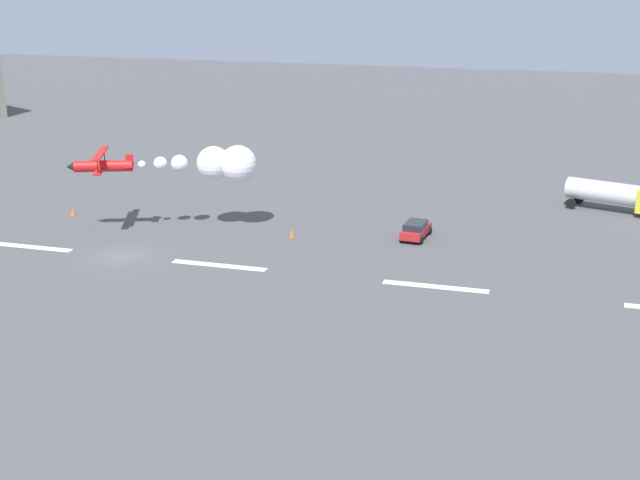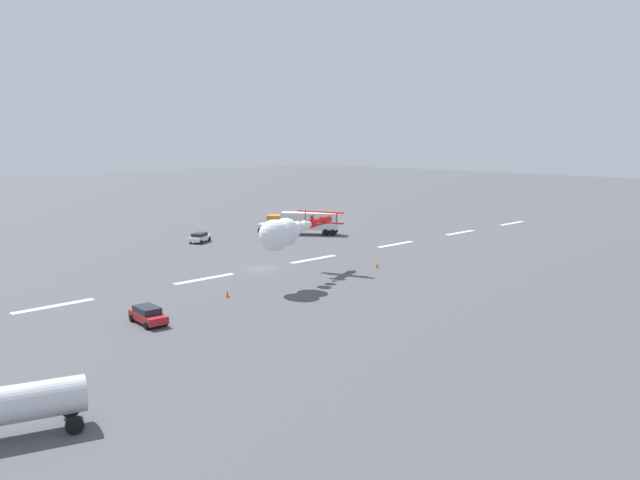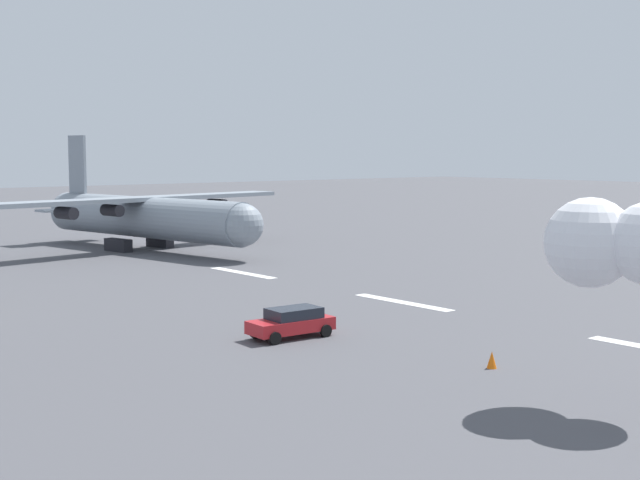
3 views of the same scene
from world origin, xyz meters
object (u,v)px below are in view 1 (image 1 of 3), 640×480
object	(u,v)px
traffic_cone_near	(73,212)
traffic_cone_far	(292,233)
stunt_biplane_red	(213,164)
fuel_tanker_truck	(616,195)
airport_staff_sedan	(416,229)

from	to	relation	value
traffic_cone_near	traffic_cone_far	distance (m)	22.46
stunt_biplane_red	fuel_tanker_truck	size ratio (longest dim) A/B	1.67
traffic_cone_near	traffic_cone_far	world-z (taller)	same
airport_staff_sedan	traffic_cone_near	world-z (taller)	airport_staff_sedan
airport_staff_sedan	traffic_cone_far	world-z (taller)	airport_staff_sedan
airport_staff_sedan	stunt_biplane_red	bearing A→B (deg)	-172.57
fuel_tanker_truck	traffic_cone_near	bearing A→B (deg)	-162.29
stunt_biplane_red	traffic_cone_far	distance (m)	9.44
traffic_cone_far	airport_staff_sedan	bearing A→B (deg)	14.77
stunt_biplane_red	traffic_cone_near	bearing A→B (deg)	178.34
stunt_biplane_red	traffic_cone_near	distance (m)	16.00
stunt_biplane_red	traffic_cone_far	xyz separation A→B (m)	(7.51, -0.43, -5.71)
fuel_tanker_truck	airport_staff_sedan	xyz separation A→B (m)	(-17.03, -14.06, -0.93)
airport_staff_sedan	traffic_cone_near	bearing A→B (deg)	-176.67
fuel_tanker_truck	airport_staff_sedan	distance (m)	22.10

